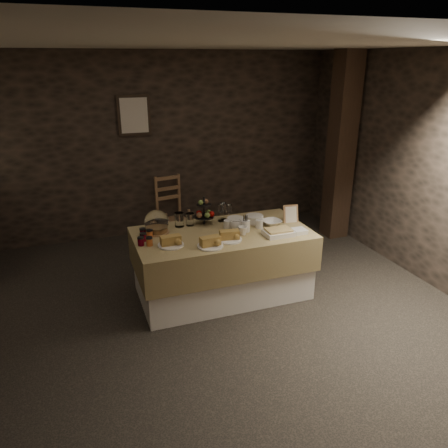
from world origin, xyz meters
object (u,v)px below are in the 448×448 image
object	(u,v)px
fruit_stand	(205,213)
buffet_table	(222,259)
chair	(172,210)
timber_column	(341,148)

from	to	relation	value
fruit_stand	buffet_table	bearing A→B (deg)	-71.16
chair	timber_column	distance (m)	2.58
buffet_table	fruit_stand	size ratio (longest dim) A/B	5.87
chair	fruit_stand	distance (m)	1.67
fruit_stand	timber_column	bearing A→B (deg)	19.43
timber_column	fruit_stand	distance (m)	2.44
buffet_table	timber_column	bearing A→B (deg)	26.90
chair	timber_column	bearing A→B (deg)	-28.89
fruit_stand	chair	bearing A→B (deg)	90.38
buffet_table	chair	distance (m)	1.90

